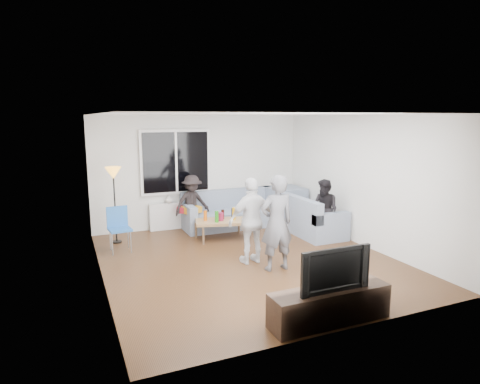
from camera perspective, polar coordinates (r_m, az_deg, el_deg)
name	(u,v)px	position (r m, az deg, el deg)	size (l,w,h in m)	color
floor	(248,261)	(7.62, 1.10, -9.49)	(5.00, 5.50, 0.04)	#56351C
ceiling	(248,113)	(7.17, 1.17, 10.79)	(5.00, 5.50, 0.04)	white
wall_back	(200,171)	(9.84, -5.52, 2.88)	(5.00, 0.04, 2.60)	silver
wall_front	(347,227)	(4.94, 14.49, -4.74)	(5.00, 0.04, 2.60)	silver
wall_left	(97,201)	(6.67, -19.03, -1.14)	(0.04, 5.50, 2.60)	silver
wall_right	(363,181)	(8.61, 16.61, 1.45)	(0.04, 5.50, 2.60)	silver
window_frame	(176,162)	(9.57, -8.83, 4.11)	(1.62, 0.06, 1.47)	white
window_glass	(176,162)	(9.53, -8.77, 4.08)	(1.50, 0.02, 1.35)	black
window_mullion	(176,162)	(9.52, -8.75, 4.08)	(0.05, 0.03, 1.35)	white
radiator	(178,215)	(9.74, -8.57, -3.19)	(1.30, 0.12, 0.62)	silver
potted_plant	(192,194)	(9.70, -6.66, -0.25)	(0.20, 0.16, 0.36)	#2B5E25
vase	(169,199)	(9.58, -9.75, -0.97)	(0.18, 0.18, 0.19)	silver
sofa_back_section	(232,209)	(9.73, -1.07, -2.39)	(2.30, 0.85, 0.85)	gray
sofa_right_section	(307,213)	(9.46, 9.25, -2.89)	(0.85, 2.00, 0.85)	gray
sofa_corner	(285,204)	(10.33, 6.14, -1.71)	(0.85, 0.85, 0.85)	gray
cushion_yellow	(191,210)	(9.37, -6.74, -2.42)	(0.38, 0.32, 0.14)	#C5831C
cushion_red	(185,209)	(9.42, -7.52, -2.37)	(0.36, 0.30, 0.13)	maroon
coffee_table	(222,229)	(8.87, -2.50, -5.14)	(1.10, 0.60, 0.40)	#AC7E53
pitcher	(220,216)	(8.79, -2.82, -3.38)	(0.17, 0.17, 0.17)	maroon
side_chair	(120,230)	(8.27, -16.18, -5.03)	(0.40, 0.40, 0.86)	#2965B5
floor_lamp	(115,206)	(8.81, -16.81, -1.80)	(0.32, 0.32, 1.56)	#FFA730
player_left	(277,223)	(6.95, 5.04, -4.28)	(0.59, 0.39, 1.63)	#4E4E53
player_right	(252,221)	(7.29, 1.68, -3.96)	(0.90, 0.37, 1.53)	silver
spectator_right	(325,210)	(8.88, 11.55, -2.41)	(0.62, 0.48, 1.28)	black
spectator_back	(192,203)	(9.41, -6.61, -1.56)	(0.83, 0.48, 1.28)	black
tv_console	(330,305)	(5.51, 12.22, -15.00)	(1.60, 0.40, 0.44)	#322419
television	(331,268)	(5.32, 12.42, -10.11)	(0.97, 0.13, 0.56)	black
bottle_a	(205,216)	(8.79, -4.80, -3.26)	(0.07, 0.07, 0.21)	#E0600D
bottle_d	(234,213)	(8.84, -0.83, -2.97)	(0.07, 0.07, 0.26)	#F3AD15
bottle_c	(223,214)	(8.91, -2.39, -3.08)	(0.07, 0.07, 0.20)	black
bottle_b	(217,217)	(8.63, -3.22, -3.41)	(0.08, 0.08, 0.24)	#24901A
bottle_e	(233,213)	(9.05, -0.99, -2.87)	(0.07, 0.07, 0.20)	black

